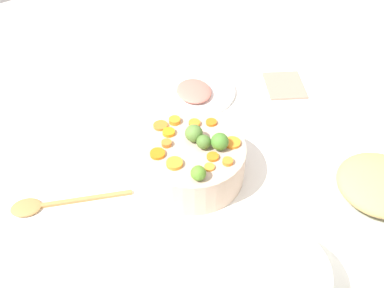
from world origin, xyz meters
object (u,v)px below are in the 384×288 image
Objects in this scene: serving_bowl_carrots at (192,161)px; ham_plate at (195,91)px; casserole_dish at (266,283)px; metal_pot at (370,208)px; wooden_spoon at (44,205)px.

ham_plate is at bearing -37.89° from serving_bowl_carrots.
casserole_dish reaches higher than serving_bowl_carrots.
casserole_dish is at bearing 154.97° from ham_plate.
serving_bowl_carrots is at bearing 33.70° from metal_pot.
wooden_spoon is 0.55m from casserole_dish.
casserole_dish is at bearing 89.79° from metal_pot.
serving_bowl_carrots is 0.37m from wooden_spoon.
serving_bowl_carrots is 0.35m from ham_plate.
casserole_dish is (-0.48, -0.27, 0.05)m from wooden_spoon.
serving_bowl_carrots is at bearing 142.11° from ham_plate.
casserole_dish is (-0.35, 0.08, 0.00)m from serving_bowl_carrots.
wooden_spoon and ham_plate have the same top height.
ham_plate is at bearing 2.14° from metal_pot.
metal_pot reaches higher than ham_plate.
metal_pot is 0.75m from wooden_spoon.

